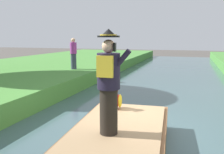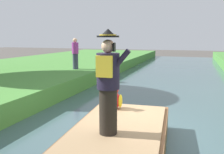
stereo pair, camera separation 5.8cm
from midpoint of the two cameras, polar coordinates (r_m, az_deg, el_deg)
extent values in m
plane|color=#4C4742|center=(6.11, 4.66, -14.03)|extent=(80.00, 80.00, 0.00)
cube|color=#3D565B|center=(6.09, 4.67, -13.59)|extent=(6.42, 48.00, 0.10)
cube|color=brown|center=(4.64, 0.22, -16.76)|extent=(2.11, 4.32, 0.56)
cube|color=#997A56|center=(4.51, 0.23, -13.28)|extent=(1.94, 3.98, 0.05)
cylinder|color=black|center=(4.36, -1.16, -8.02)|extent=(0.32, 0.32, 0.82)
cylinder|color=black|center=(4.20, -1.20, 1.39)|extent=(0.40, 0.40, 0.62)
cube|color=gold|center=(4.01, -2.10, 2.44)|extent=(0.28, 0.06, 0.36)
sphere|color=#DBA884|center=(4.16, -1.22, 7.19)|extent=(0.23, 0.23, 0.23)
cylinder|color=black|center=(4.16, -1.22, 9.46)|extent=(0.38, 0.38, 0.03)
cone|color=black|center=(4.16, -1.23, 10.42)|extent=(0.26, 0.26, 0.12)
cylinder|color=gold|center=(4.16, -1.23, 9.80)|extent=(0.29, 0.29, 0.02)
cylinder|color=black|center=(4.08, 1.53, 3.69)|extent=(0.38, 0.09, 0.43)
cube|color=black|center=(4.07, 0.24, 7.00)|extent=(0.03, 0.08, 0.15)
ellipsoid|color=red|center=(5.88, 0.29, -5.52)|extent=(0.26, 0.32, 0.40)
sphere|color=red|center=(5.78, 0.17, -3.03)|extent=(0.20, 0.20, 0.20)
cone|color=yellow|center=(5.69, -0.14, -3.34)|extent=(0.09, 0.09, 0.09)
ellipsoid|color=yellow|center=(5.92, -1.01, -5.41)|extent=(0.08, 0.20, 0.32)
ellipsoid|color=yellow|center=(5.84, 1.60, -5.63)|extent=(0.08, 0.20, 0.32)
cylinder|color=#33384C|center=(12.82, -9.08, 3.61)|extent=(0.28, 0.28, 0.80)
cylinder|color=#9B3491|center=(12.77, -9.16, 6.69)|extent=(0.34, 0.34, 0.58)
sphere|color=#DBA884|center=(12.76, -9.21, 8.48)|extent=(0.22, 0.22, 0.22)
camera|label=1|loc=(0.03, -90.33, -0.06)|focal=39.10mm
camera|label=2|loc=(0.03, 89.67, 0.06)|focal=39.10mm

